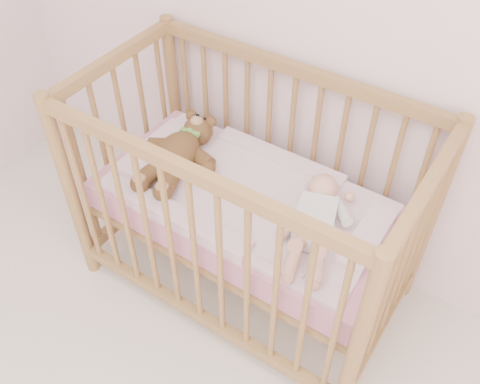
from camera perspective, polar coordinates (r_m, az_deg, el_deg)
The scene contains 5 objects.
crib at distance 2.19m, azimuth 0.72°, elevation -1.47°, with size 1.36×0.76×1.00m, color #9F7B43, non-canonical shape.
mattress at distance 2.20m, azimuth 0.72°, elevation -1.74°, with size 1.22×0.62×0.13m, color pink.
blanket at distance 2.15m, azimuth 0.74°, elevation -0.36°, with size 1.10×0.58×0.06m, color #D190A7, non-canonical shape.
baby at distance 1.98m, azimuth 8.06°, elevation -2.69°, with size 0.26×0.54×0.13m, color silver, non-canonical shape.
teddy_bear at distance 2.23m, azimuth -6.74°, elevation 4.23°, with size 0.36×0.52×0.14m, color brown, non-canonical shape.
Camera 1 is at (0.43, 0.32, 2.08)m, focal length 40.00 mm.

